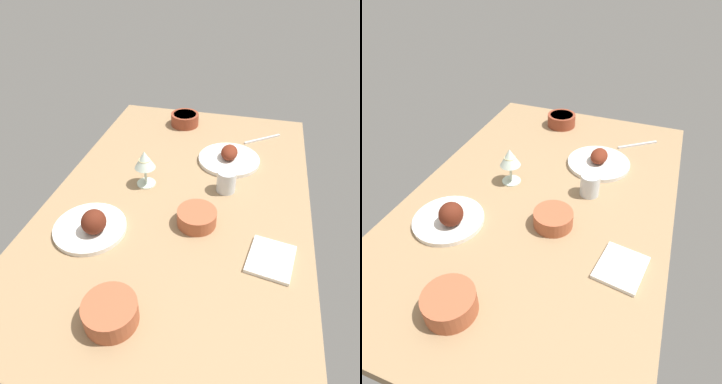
% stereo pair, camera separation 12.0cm
% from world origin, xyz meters
% --- Properties ---
extents(dining_table, '(1.40, 0.90, 0.04)m').
position_xyz_m(dining_table, '(0.00, 0.00, 0.02)').
color(dining_table, '#937551').
rests_on(dining_table, ground).
extents(plate_near_viewer, '(0.25, 0.25, 0.07)m').
position_xyz_m(plate_near_viewer, '(0.27, -0.14, 0.06)').
color(plate_near_viewer, silver).
rests_on(plate_near_viewer, dining_table).
extents(plate_far_side, '(0.23, 0.23, 0.09)m').
position_xyz_m(plate_far_side, '(-0.23, 0.23, 0.06)').
color(plate_far_side, silver).
rests_on(plate_far_side, dining_table).
extents(bowl_soup, '(0.13, 0.13, 0.05)m').
position_xyz_m(bowl_soup, '(-0.12, -0.08, 0.07)').
color(bowl_soup, '#A35133').
rests_on(bowl_soup, dining_table).
extents(bowl_sauce, '(0.13, 0.13, 0.06)m').
position_xyz_m(bowl_sauce, '(0.54, 0.11, 0.07)').
color(bowl_sauce, brown).
rests_on(bowl_sauce, dining_table).
extents(bowl_onions, '(0.14, 0.14, 0.06)m').
position_xyz_m(bowl_onions, '(-0.51, 0.05, 0.07)').
color(bowl_onions, '#A35133').
rests_on(bowl_onions, dining_table).
extents(wine_glass, '(0.08, 0.08, 0.14)m').
position_xyz_m(wine_glass, '(0.04, 0.14, 0.14)').
color(wine_glass, silver).
rests_on(wine_glass, dining_table).
extents(water_tumbler, '(0.07, 0.07, 0.08)m').
position_xyz_m(water_tumbler, '(0.07, -0.15, 0.08)').
color(water_tumbler, silver).
rests_on(water_tumbler, dining_table).
extents(folded_napkin, '(0.16, 0.15, 0.01)m').
position_xyz_m(folded_napkin, '(-0.22, -0.32, 0.05)').
color(folded_napkin, white).
rests_on(folded_napkin, dining_table).
extents(fork_loose, '(0.12, 0.15, 0.01)m').
position_xyz_m(fork_loose, '(0.48, -0.27, 0.04)').
color(fork_loose, silver).
rests_on(fork_loose, dining_table).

